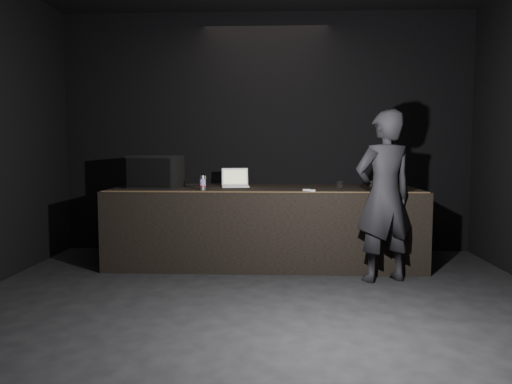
{
  "coord_description": "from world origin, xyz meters",
  "views": [
    {
      "loc": [
        0.16,
        -3.92,
        1.52
      ],
      "look_at": [
        -0.1,
        2.3,
        0.98
      ],
      "focal_mm": 35.0,
      "sensor_mm": 36.0,
      "label": 1
    }
  ],
  "objects_px": {
    "stage_monitor": "(155,172)",
    "beer_can": "(203,183)",
    "laptop": "(235,182)",
    "person": "(384,196)",
    "stage_riser": "(265,224)"
  },
  "relations": [
    {
      "from": "stage_monitor",
      "to": "beer_can",
      "type": "bearing_deg",
      "value": -16.48
    },
    {
      "from": "laptop",
      "to": "beer_can",
      "type": "xyz_separation_m",
      "value": [
        -0.36,
        -0.57,
        0.03
      ]
    },
    {
      "from": "laptop",
      "to": "person",
      "type": "distance_m",
      "value": 2.1
    },
    {
      "from": "laptop",
      "to": "beer_can",
      "type": "height_order",
      "value": "laptop"
    },
    {
      "from": "stage_riser",
      "to": "laptop",
      "type": "relative_size",
      "value": 10.0
    },
    {
      "from": "person",
      "to": "stage_riser",
      "type": "bearing_deg",
      "value": -53.36
    },
    {
      "from": "laptop",
      "to": "person",
      "type": "bearing_deg",
      "value": -38.87
    },
    {
      "from": "stage_monitor",
      "to": "laptop",
      "type": "height_order",
      "value": "stage_monitor"
    },
    {
      "from": "laptop",
      "to": "stage_monitor",
      "type": "bearing_deg",
      "value": -174.83
    },
    {
      "from": "beer_can",
      "to": "stage_monitor",
      "type": "bearing_deg",
      "value": 153.4
    },
    {
      "from": "stage_riser",
      "to": "laptop",
      "type": "bearing_deg",
      "value": 159.84
    },
    {
      "from": "stage_riser",
      "to": "beer_can",
      "type": "relative_size",
      "value": 21.95
    },
    {
      "from": "laptop",
      "to": "stage_riser",
      "type": "bearing_deg",
      "value": -27.48
    },
    {
      "from": "laptop",
      "to": "beer_can",
      "type": "distance_m",
      "value": 0.68
    },
    {
      "from": "stage_riser",
      "to": "stage_monitor",
      "type": "distance_m",
      "value": 1.62
    }
  ]
}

